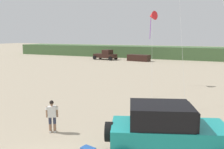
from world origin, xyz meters
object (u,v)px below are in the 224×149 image
at_px(distant_sedan, 139,58).
at_px(kite_orange_streamer, 152,16).
at_px(person_watching, 52,114).
at_px(distant_pickup, 106,55).
at_px(jeep, 167,131).

relative_size(distant_sedan, kite_orange_streamer, 0.59).
bearing_deg(person_watching, distant_sedan, 100.40).
height_order(distant_pickup, distant_sedan, distant_pickup).
distance_m(jeep, distant_sedan, 37.16).
height_order(distant_sedan, kite_orange_streamer, kite_orange_streamer).
xyz_separation_m(person_watching, distant_sedan, (-6.35, 34.62, -0.34)).
height_order(jeep, kite_orange_streamer, kite_orange_streamer).
distance_m(distant_pickup, kite_orange_streamer, 25.88).
bearing_deg(distant_pickup, person_watching, -69.09).
bearing_deg(person_watching, distant_pickup, 110.91).
bearing_deg(kite_orange_streamer, distant_sedan, 110.50).
bearing_deg(distant_sedan, jeep, -61.18).
xyz_separation_m(distant_sedan, kite_orange_streamer, (7.74, -20.70, 6.05)).
bearing_deg(jeep, kite_orange_streamer, 107.03).
xyz_separation_m(person_watching, kite_orange_streamer, (1.39, 13.93, 5.71)).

